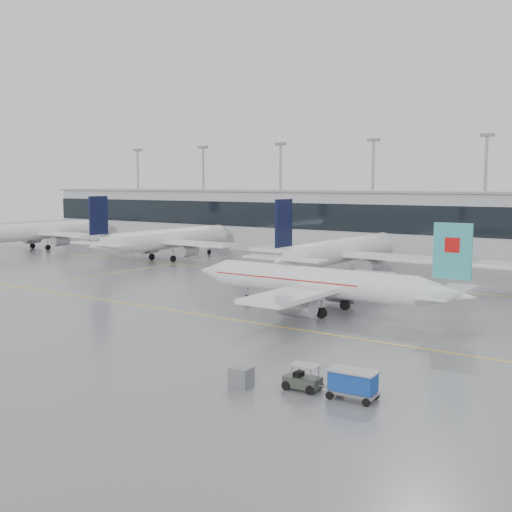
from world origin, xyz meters
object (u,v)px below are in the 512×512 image
Objects in this scene: gse_unit at (241,377)px; baggage_tug at (303,381)px; air_canada_jet at (324,284)px; baggage_cart at (353,382)px.

baggage_tug is at bearing 22.16° from gse_unit.
gse_unit is at bearing -155.88° from baggage_tug.
baggage_cart is (15.09, -23.21, -2.01)m from air_canada_jet.
air_canada_jet reaches higher than gse_unit.
baggage_tug is (11.50, -23.42, -2.51)m from air_canada_jet.
air_canada_jet is 10.34× the size of baggage_cart.
gse_unit is (-7.27, -2.10, -0.44)m from baggage_cart.
baggage_tug is 4.14m from gse_unit.
baggage_cart is at bearing -0.00° from baggage_tug.
air_canada_jet reaches higher than baggage_cart.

